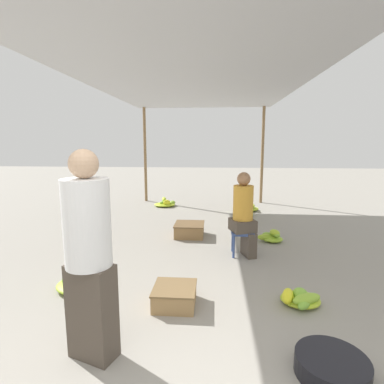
% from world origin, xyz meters
% --- Properties ---
extents(canopy_post_back_left, '(0.08, 0.08, 2.72)m').
position_xyz_m(canopy_post_back_left, '(-1.69, 7.42, 1.36)').
color(canopy_post_back_left, olive).
rests_on(canopy_post_back_left, ground).
extents(canopy_post_back_right, '(0.08, 0.08, 2.72)m').
position_xyz_m(canopy_post_back_right, '(1.69, 7.42, 1.36)').
color(canopy_post_back_right, olive).
rests_on(canopy_post_back_right, ground).
extents(canopy_tarp, '(3.78, 7.52, 0.04)m').
position_xyz_m(canopy_tarp, '(0.00, 3.86, 2.74)').
color(canopy_tarp, '#B2B2B7').
rests_on(canopy_tarp, canopy_post_front_left).
extents(vendor_foreground, '(0.45, 0.45, 1.67)m').
position_xyz_m(vendor_foreground, '(-0.60, 0.88, 0.87)').
color(vendor_foreground, '#4C4238').
rests_on(vendor_foreground, ground).
extents(stool, '(0.34, 0.34, 0.38)m').
position_xyz_m(stool, '(0.78, 3.21, 0.31)').
color(stool, '#384C84').
rests_on(stool, ground).
extents(vendor_seated, '(0.43, 0.43, 1.28)m').
position_xyz_m(vendor_seated, '(0.80, 3.21, 0.66)').
color(vendor_seated, '#4C4238').
rests_on(vendor_seated, ground).
extents(basin_black, '(0.53, 0.53, 0.15)m').
position_xyz_m(basin_black, '(1.24, 0.80, 0.07)').
color(basin_black, black).
rests_on(basin_black, ground).
extents(banana_pile_left_0, '(0.61, 0.53, 0.22)m').
position_xyz_m(banana_pile_left_0, '(-1.22, 1.97, 0.07)').
color(banana_pile_left_0, '#A0C42F').
rests_on(banana_pile_left_0, ground).
extents(banana_pile_left_1, '(0.59, 0.50, 0.25)m').
position_xyz_m(banana_pile_left_1, '(-0.98, 6.68, 0.08)').
color(banana_pile_left_1, '#B1CB2C').
rests_on(banana_pile_left_1, ground).
extents(banana_pile_right_0, '(0.45, 0.45, 0.23)m').
position_xyz_m(banana_pile_right_0, '(1.36, 3.90, 0.09)').
color(banana_pile_right_0, '#A7C72E').
rests_on(banana_pile_right_0, ground).
extents(banana_pile_right_1, '(0.56, 0.55, 0.23)m').
position_xyz_m(banana_pile_right_1, '(1.20, 6.32, 0.09)').
color(banana_pile_right_1, '#B8CE2B').
rests_on(banana_pile_right_1, ground).
extents(banana_pile_right_2, '(0.43, 0.39, 0.35)m').
position_xyz_m(banana_pile_right_2, '(1.05, 5.69, 0.11)').
color(banana_pile_right_2, '#A3C52F').
rests_on(banana_pile_right_2, ground).
extents(banana_pile_right_3, '(0.45, 0.45, 0.17)m').
position_xyz_m(banana_pile_right_3, '(1.27, 1.79, 0.08)').
color(banana_pile_right_3, '#8DBD33').
rests_on(banana_pile_right_3, ground).
extents(crate_near, '(0.54, 0.54, 0.24)m').
position_xyz_m(crate_near, '(-0.11, 4.09, 0.12)').
color(crate_near, olive).
rests_on(crate_near, ground).
extents(crate_mid, '(0.45, 0.45, 0.21)m').
position_xyz_m(crate_mid, '(-0.05, 1.69, 0.10)').
color(crate_mid, '#9E7A4C').
rests_on(crate_mid, ground).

